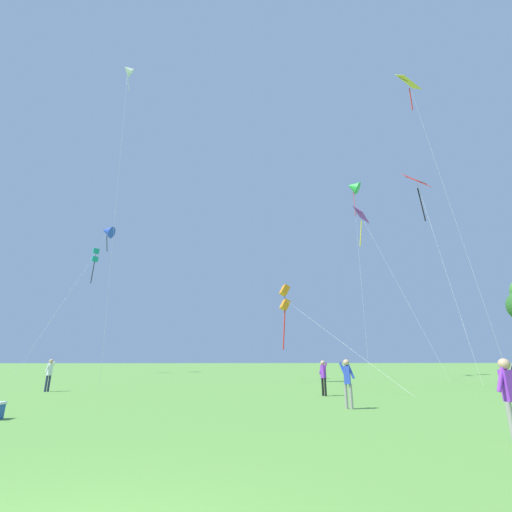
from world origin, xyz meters
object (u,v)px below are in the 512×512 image
(person_near_tree, at_px, (347,379))
(kite_yellow_diamond, at_px, (410,90))
(kite_green_small, at_px, (353,187))
(person_foreground_watcher, at_px, (323,374))
(kite_purple_streamer, at_px, (362,222))
(person_in_blue_jacket, at_px, (510,392))
(kite_orange_box, at_px, (285,299))
(kite_blue_delta, at_px, (107,231))
(kite_white_distant, at_px, (128,70))
(person_child_small, at_px, (49,372))
(kite_teal_box, at_px, (95,256))
(kite_red_high, at_px, (419,190))

(person_near_tree, bearing_deg, kite_yellow_diamond, 47.78)
(kite_green_small, relative_size, person_foreground_watcher, 14.57)
(kite_purple_streamer, distance_m, person_in_blue_jacket, 32.05)
(kite_orange_box, bearing_deg, kite_blue_delta, 135.25)
(kite_yellow_diamond, bearing_deg, kite_orange_box, -177.87)
(kite_white_distant, xyz_separation_m, kite_orange_box, (14.08, -0.50, -21.19))
(kite_purple_streamer, height_order, person_in_blue_jacket, kite_purple_streamer)
(kite_yellow_diamond, distance_m, kite_orange_box, 24.67)
(kite_white_distant, distance_m, person_foreground_watcher, 31.59)
(kite_green_small, height_order, person_foreground_watcher, kite_green_small)
(kite_white_distant, bearing_deg, person_foreground_watcher, -36.44)
(kite_blue_delta, xyz_separation_m, person_child_small, (8.26, -28.06, -18.06))
(person_foreground_watcher, bearing_deg, person_child_small, 166.14)
(kite_yellow_diamond, bearing_deg, kite_teal_box, 151.13)
(kite_teal_box, distance_m, kite_red_high, 39.66)
(kite_orange_box, relative_size, person_in_blue_jacket, 7.28)
(kite_red_high, height_order, kite_yellow_diamond, kite_yellow_diamond)
(kite_yellow_diamond, relative_size, kite_white_distant, 1.04)
(kite_blue_delta, bearing_deg, kite_orange_box, -44.75)
(kite_blue_delta, height_order, kite_red_high, kite_blue_delta)
(kite_teal_box, distance_m, person_foreground_watcher, 39.77)
(kite_green_small, xyz_separation_m, kite_yellow_diamond, (3.05, -9.04, 5.93))
(person_in_blue_jacket, height_order, person_foreground_watcher, person_in_blue_jacket)
(person_in_blue_jacket, xyz_separation_m, person_foreground_watcher, (-1.05, 9.52, -0.03))
(kite_green_small, bearing_deg, kite_blue_delta, 159.33)
(person_foreground_watcher, relative_size, person_near_tree, 0.97)
(kite_white_distant, height_order, person_near_tree, kite_white_distant)
(kite_blue_delta, relative_size, person_in_blue_jacket, 12.91)
(kite_red_high, xyz_separation_m, person_foreground_watcher, (-12.16, -10.18, -15.04))
(kite_yellow_diamond, xyz_separation_m, person_near_tree, (-13.33, -14.69, -26.00))
(kite_teal_box, height_order, kite_red_high, kite_red_high)
(kite_orange_box, distance_m, person_in_blue_jacket, 20.12)
(kite_yellow_diamond, distance_m, person_in_blue_jacket, 34.87)
(kite_purple_streamer, bearing_deg, person_child_small, -148.53)
(kite_orange_box, bearing_deg, person_foreground_watcher, -89.80)
(kite_purple_streamer, bearing_deg, kite_white_distant, -163.51)
(kite_orange_box, bearing_deg, kite_red_high, 1.20)
(kite_blue_delta, relative_size, kite_yellow_diamond, 0.69)
(kite_purple_streamer, bearing_deg, kite_teal_box, 158.91)
(kite_purple_streamer, height_order, person_foreground_watcher, kite_purple_streamer)
(kite_orange_box, bearing_deg, kite_teal_box, 138.14)
(kite_red_high, bearing_deg, kite_yellow_diamond, 15.37)
(kite_blue_delta, relative_size, kite_purple_streamer, 1.14)
(person_in_blue_jacket, bearing_deg, person_child_small, 138.41)
(kite_purple_streamer, relative_size, kite_yellow_diamond, 0.61)
(kite_yellow_diamond, distance_m, kite_white_distant, 27.10)
(kite_red_high, distance_m, kite_white_distant, 28.57)
(kite_yellow_diamond, distance_m, person_child_small, 37.71)
(kite_teal_box, height_order, kite_yellow_diamond, kite_yellow_diamond)
(kite_purple_streamer, xyz_separation_m, kite_red_high, (2.39, -7.31, 0.12))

